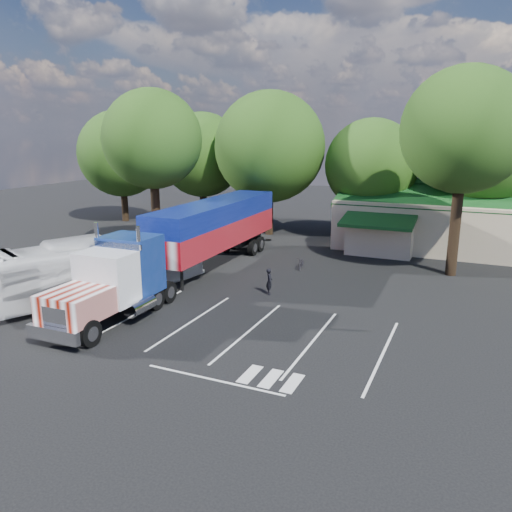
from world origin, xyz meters
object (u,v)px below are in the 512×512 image
at_px(woman, 269,281).
at_px(silver_sedan, 428,246).
at_px(tour_bus, 102,266).
at_px(bicycle, 301,263).
at_px(semi_truck, 195,236).

relative_size(woman, silver_sedan, 0.38).
relative_size(tour_bus, silver_sedan, 3.01).
distance_m(bicycle, tour_bus, 13.56).
bearing_deg(bicycle, tour_bus, -140.50).
bearing_deg(bicycle, semi_truck, -150.96).
height_order(semi_truck, silver_sedan, semi_truck).
xyz_separation_m(semi_truck, woman, (5.92, -1.44, -1.96)).
height_order(woman, silver_sedan, woman).
xyz_separation_m(bicycle, silver_sedan, (7.69, 8.21, 0.24)).
relative_size(woman, tour_bus, 0.13).
xyz_separation_m(semi_truck, bicycle, (5.82, 4.69, -2.31)).
relative_size(semi_truck, tour_bus, 1.86).
height_order(woman, tour_bus, tour_bus).
relative_size(woman, bicycle, 0.94).
distance_m(semi_truck, tour_bus, 6.37).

